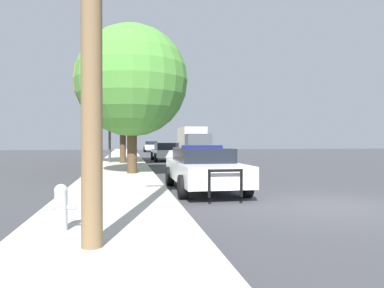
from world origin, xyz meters
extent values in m
plane|color=#3D3D42|center=(0.00, 0.00, 0.00)|extent=(110.00, 110.00, 0.00)
cube|color=#BCB7AD|center=(-5.10, 0.00, 0.07)|extent=(3.00, 110.00, 0.13)
cube|color=white|center=(-2.43, 3.25, 0.62)|extent=(1.83, 4.90, 0.58)
cube|color=black|center=(-2.44, 3.50, 1.12)|extent=(1.57, 2.55, 0.43)
cylinder|color=black|center=(-1.54, 1.74, 0.33)|extent=(0.24, 0.66, 0.66)
cylinder|color=black|center=(-3.32, 1.73, 0.33)|extent=(0.24, 0.66, 0.66)
cylinder|color=black|center=(-1.55, 4.78, 0.33)|extent=(0.24, 0.66, 0.66)
cylinder|color=black|center=(-3.33, 4.77, 0.33)|extent=(0.24, 0.66, 0.66)
cylinder|color=black|center=(-2.02, 0.69, 0.53)|extent=(0.07, 0.07, 0.70)
cylinder|color=black|center=(-2.83, 0.69, 0.53)|extent=(0.07, 0.07, 0.70)
cylinder|color=black|center=(-2.42, 0.69, 0.84)|extent=(0.86, 0.07, 0.07)
cube|color=navy|center=(-2.44, 3.50, 1.38)|extent=(1.31, 0.21, 0.09)
cube|color=navy|center=(-1.52, 3.26, 0.65)|extent=(0.02, 3.52, 0.16)
cylinder|color=#B7BCC1|center=(-5.86, -1.91, 0.44)|extent=(0.20, 0.20, 0.62)
sphere|color=#B7BCC1|center=(-5.86, -1.91, 0.78)|extent=(0.21, 0.21, 0.21)
cylinder|color=#B7BCC1|center=(-6.03, -1.91, 0.50)|extent=(0.14, 0.08, 0.08)
cylinder|color=#B7BCC1|center=(-5.68, -1.91, 0.50)|extent=(0.14, 0.08, 0.08)
cylinder|color=#424247|center=(-5.90, 16.87, 2.73)|extent=(0.16, 0.16, 5.19)
cylinder|color=#424247|center=(-3.92, 16.87, 5.17)|extent=(3.97, 0.11, 0.11)
cube|color=black|center=(-1.93, 16.87, 4.72)|extent=(0.30, 0.24, 0.90)
sphere|color=red|center=(-1.93, 16.74, 5.02)|extent=(0.20, 0.20, 0.20)
sphere|color=orange|center=(-1.93, 16.74, 4.72)|extent=(0.20, 0.20, 0.20)
sphere|color=green|center=(-1.93, 16.74, 4.42)|extent=(0.20, 0.20, 0.20)
cube|color=#B7B7BC|center=(-1.87, 20.12, 0.60)|extent=(1.91, 4.45, 0.54)
cube|color=black|center=(-1.86, 19.90, 1.13)|extent=(1.61, 2.33, 0.51)
cylinder|color=black|center=(-2.79, 21.47, 0.33)|extent=(0.25, 0.67, 0.67)
cylinder|color=black|center=(-1.01, 21.51, 0.33)|extent=(0.25, 0.67, 0.67)
cylinder|color=black|center=(-2.73, 18.74, 0.33)|extent=(0.25, 0.67, 0.67)
cylinder|color=black|center=(-0.95, 18.78, 0.33)|extent=(0.25, 0.67, 0.67)
cube|color=#B7B7BC|center=(-1.53, 42.68, 0.67)|extent=(1.90, 4.58, 0.63)
cube|color=black|center=(-1.54, 42.45, 1.21)|extent=(1.60, 2.40, 0.45)
cylinder|color=black|center=(-2.38, 44.11, 0.35)|extent=(0.26, 0.70, 0.70)
cylinder|color=black|center=(-0.62, 44.07, 0.35)|extent=(0.26, 0.70, 0.70)
cylinder|color=black|center=(-2.44, 41.29, 0.35)|extent=(0.26, 0.70, 0.70)
cylinder|color=black|center=(-0.69, 41.25, 0.35)|extent=(0.26, 0.70, 0.70)
cube|color=#474C51|center=(2.18, 28.17, 1.33)|extent=(2.37, 2.24, 1.79)
cube|color=beige|center=(2.19, 32.16, 1.70)|extent=(2.37, 5.74, 2.53)
cylinder|color=black|center=(3.34, 28.39, 0.43)|extent=(0.28, 0.87, 0.87)
cylinder|color=black|center=(1.02, 28.39, 0.43)|extent=(0.28, 0.87, 0.87)
cylinder|color=black|center=(3.35, 33.23, 0.43)|extent=(0.28, 0.87, 0.87)
cylinder|color=black|center=(1.03, 33.23, 0.43)|extent=(0.28, 0.87, 0.87)
cylinder|color=#4C3823|center=(-5.04, 16.13, 1.91)|extent=(0.38, 0.38, 3.57)
sphere|color=#999933|center=(-5.04, 16.13, 5.38)|extent=(6.13, 6.13, 6.13)
cylinder|color=#4C3823|center=(-4.57, 8.51, 1.50)|extent=(0.43, 0.43, 2.73)
sphere|color=#4C8E38|center=(-4.57, 8.51, 4.21)|extent=(4.92, 4.92, 4.92)
camera|label=1|loc=(-4.81, -8.19, 1.59)|focal=35.00mm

